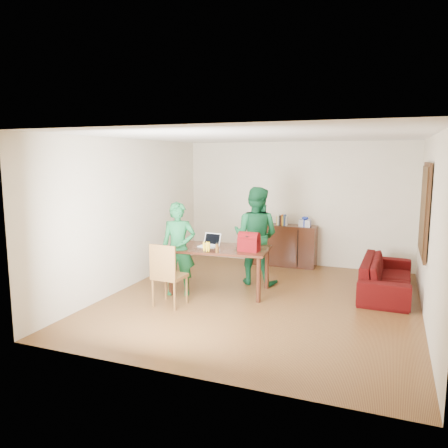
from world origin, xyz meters
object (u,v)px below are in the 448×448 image
at_px(chair, 169,287).
at_px(red_bag, 249,244).
at_px(person_far, 256,236).
at_px(person_near, 178,249).
at_px(bottle, 217,248).
at_px(sofa, 386,276).
at_px(table, 220,253).
at_px(laptop, 208,244).

bearing_deg(chair, red_bag, 43.48).
relative_size(chair, person_far, 0.56).
height_order(chair, person_near, person_near).
xyz_separation_m(bottle, sofa, (2.66, 1.37, -0.58)).
distance_m(table, person_near, 0.74).
relative_size(red_bag, sofa, 0.17).
height_order(laptop, red_bag, red_bag).
bearing_deg(person_near, person_far, 26.06).
height_order(person_far, red_bag, person_far).
bearing_deg(table, laptop, 175.59).
xyz_separation_m(table, red_bag, (0.56, -0.09, 0.23)).
relative_size(laptop, sofa, 0.17).
relative_size(chair, red_bag, 2.93).
bearing_deg(bottle, table, 104.83).
xyz_separation_m(table, laptop, (-0.22, -0.01, 0.15)).
distance_m(person_near, person_far, 1.55).
bearing_deg(laptop, person_far, 56.17).
bearing_deg(bottle, laptop, 130.31).
height_order(red_bag, sofa, red_bag).
xyz_separation_m(chair, person_near, (-0.12, 0.57, 0.51)).
relative_size(table, laptop, 5.15).
distance_m(table, person_far, 0.88).
xyz_separation_m(table, sofa, (2.76, 0.99, -0.39)).
distance_m(laptop, bottle, 0.49).
height_order(laptop, sofa, laptop).
relative_size(chair, laptop, 2.95).
distance_m(bottle, sofa, 3.05).
height_order(bottle, red_bag, red_bag).
height_order(person_near, sofa, person_near).
bearing_deg(sofa, person_near, 113.87).
relative_size(table, red_bag, 5.12).
distance_m(chair, sofa, 3.80).
bearing_deg(bottle, person_near, -178.79).
xyz_separation_m(table, person_far, (0.43, 0.74, 0.22)).
distance_m(table, bottle, 0.44).
bearing_deg(chair, bottle, 48.43).
distance_m(person_far, sofa, 2.42).
bearing_deg(chair, laptop, 77.78).
distance_m(chair, person_near, 0.78).
distance_m(chair, bottle, 1.02).
bearing_deg(sofa, laptop, 110.00).
xyz_separation_m(person_far, sofa, (2.33, 0.25, -0.61)).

